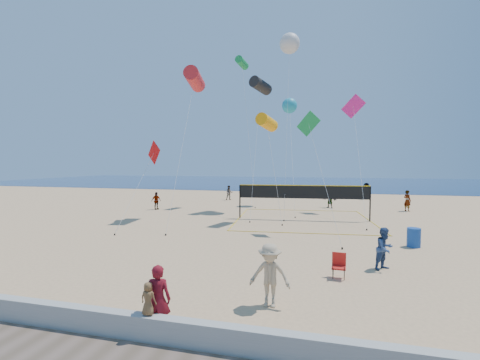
% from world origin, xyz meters
% --- Properties ---
extents(ground, '(120.00, 120.00, 0.00)m').
position_xyz_m(ground, '(0.00, 0.00, 0.00)').
color(ground, tan).
rests_on(ground, ground).
extents(ocean, '(140.00, 50.00, 0.03)m').
position_xyz_m(ocean, '(0.00, 62.00, 0.01)').
color(ocean, '#10264B').
rests_on(ocean, ground).
extents(seawall, '(32.00, 0.30, 0.60)m').
position_xyz_m(seawall, '(0.00, -3.00, 0.30)').
color(seawall, '#ACADA8').
rests_on(seawall, ground).
extents(woman, '(0.71, 0.54, 1.74)m').
position_xyz_m(woman, '(-0.14, -2.70, 0.87)').
color(woman, maroon).
rests_on(woman, ground).
extents(toddler, '(0.39, 0.25, 0.79)m').
position_xyz_m(toddler, '(-0.24, -2.97, 0.99)').
color(toddler, brown).
rests_on(toddler, seawall).
extents(bystander_a, '(1.03, 1.01, 1.67)m').
position_xyz_m(bystander_a, '(6.20, 3.86, 0.84)').
color(bystander_a, navy).
rests_on(bystander_a, ground).
extents(bystander_b, '(1.21, 0.70, 1.86)m').
position_xyz_m(bystander_b, '(2.29, -0.51, 0.93)').
color(bystander_b, tan).
rests_on(bystander_b, ground).
extents(far_person_0, '(0.80, 1.00, 1.59)m').
position_xyz_m(far_person_0, '(-10.77, 16.62, 0.79)').
color(far_person_0, gray).
rests_on(far_person_0, ground).
extents(far_person_1, '(1.44, 0.90, 1.48)m').
position_xyz_m(far_person_1, '(4.61, 21.69, 0.74)').
color(far_person_1, gray).
rests_on(far_person_1, ground).
extents(far_person_2, '(0.76, 0.81, 1.85)m').
position_xyz_m(far_person_2, '(11.13, 21.02, 0.93)').
color(far_person_2, gray).
rests_on(far_person_2, ground).
extents(far_person_3, '(0.98, 0.88, 1.65)m').
position_xyz_m(far_person_3, '(-6.41, 25.51, 0.83)').
color(far_person_3, gray).
rests_on(far_person_3, ground).
extents(far_person_4, '(1.27, 1.43, 1.92)m').
position_xyz_m(far_person_4, '(8.95, 30.10, 0.96)').
color(far_person_4, gray).
rests_on(far_person_4, ground).
extents(camp_chair, '(0.53, 0.65, 1.01)m').
position_xyz_m(camp_chair, '(4.40, 2.44, 0.51)').
color(camp_chair, red).
rests_on(camp_chair, ground).
extents(trash_barrel, '(0.81, 0.81, 0.95)m').
position_xyz_m(trash_barrel, '(8.30, 7.91, 0.48)').
color(trash_barrel, '#174395').
rests_on(trash_barrel, ground).
extents(volleyball_net, '(10.58, 10.44, 2.60)m').
position_xyz_m(volleyball_net, '(2.48, 14.47, 1.80)').
color(volleyball_net, black).
rests_on(volleyball_net, ground).
extents(kite_0, '(1.54, 7.91, 11.38)m').
position_xyz_m(kite_0, '(-5.73, 13.61, 10.63)').
color(kite_0, red).
rests_on(kite_0, ground).
extents(kite_1, '(1.84, 7.92, 11.81)m').
position_xyz_m(kite_1, '(-1.58, 18.94, 11.13)').
color(kite_1, black).
rests_on(kite_1, ground).
extents(kite_2, '(2.02, 2.53, 7.71)m').
position_xyz_m(kite_2, '(-0.05, 13.12, 7.11)').
color(kite_2, '#F89B0A').
rests_on(kite_2, ground).
extents(kite_3, '(1.54, 5.96, 5.90)m').
position_xyz_m(kite_3, '(-8.31, 11.72, 4.80)').
color(kite_3, '#BA0809').
rests_on(kite_3, ground).
extents(kite_4, '(2.60, 4.18, 7.39)m').
position_xyz_m(kite_4, '(3.05, 10.18, 6.26)').
color(kite_4, '#188F3F').
rests_on(kite_4, ground).
extents(kite_5, '(2.02, 8.98, 10.23)m').
position_xyz_m(kite_5, '(6.43, 19.84, 8.82)').
color(kite_5, '#F32189').
rests_on(kite_5, ground).
extents(kite_6, '(2.32, 7.52, 15.85)m').
position_xyz_m(kite_6, '(0.88, 19.86, 14.94)').
color(kite_6, silver).
rests_on(kite_6, ground).
extents(kite_7, '(2.27, 9.31, 10.83)m').
position_xyz_m(kite_7, '(0.58, 23.45, 10.05)').
color(kite_7, teal).
rests_on(kite_7, ground).
extents(kite_8, '(2.28, 2.78, 14.60)m').
position_xyz_m(kite_8, '(-3.93, 21.52, 14.08)').
color(kite_8, '#188F3F').
rests_on(kite_8, ground).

